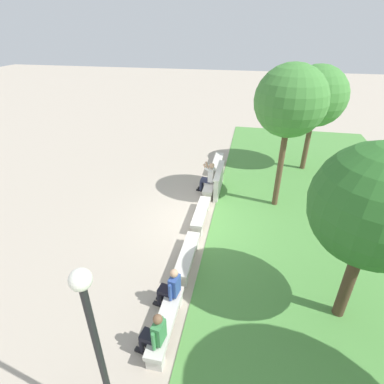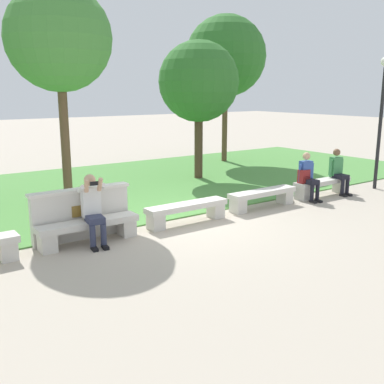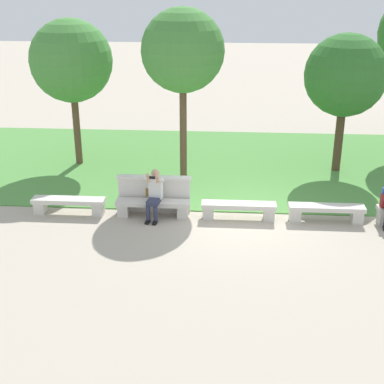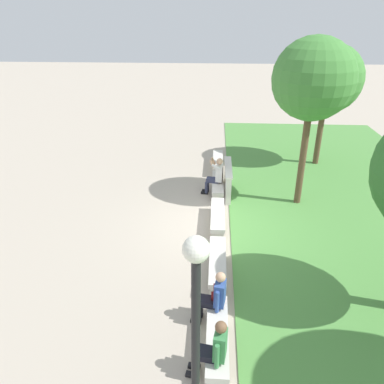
{
  "view_description": "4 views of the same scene",
  "coord_description": "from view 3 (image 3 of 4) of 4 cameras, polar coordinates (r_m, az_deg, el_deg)",
  "views": [
    {
      "loc": [
        8.8,
        1.48,
        6.23
      ],
      "look_at": [
        -0.53,
        -0.44,
        0.85
      ],
      "focal_mm": 28.0,
      "sensor_mm": 36.0,
      "label": 1
    },
    {
      "loc": [
        -5.4,
        -7.77,
        2.84
      ],
      "look_at": [
        -0.14,
        -0.38,
        0.79
      ],
      "focal_mm": 42.0,
      "sensor_mm": 36.0,
      "label": 2
    },
    {
      "loc": [
        -0.33,
        -12.9,
        5.98
      ],
      "look_at": [
        -1.19,
        -0.66,
        1.0
      ],
      "focal_mm": 50.0,
      "sensor_mm": 36.0,
      "label": 3
    },
    {
      "loc": [
        9.63,
        -0.14,
        5.71
      ],
      "look_at": [
        -0.26,
        -0.77,
        0.97
      ],
      "focal_mm": 35.0,
      "sensor_mm": 36.0,
      "label": 4
    }
  ],
  "objects": [
    {
      "name": "backrest_wall_with_plaque",
      "position": [
        14.46,
        -4.04,
        -0.17
      ],
      "size": [
        1.99,
        0.24,
        1.01
      ],
      "color": "beige",
      "rests_on": "ground"
    },
    {
      "name": "ground_plane",
      "position": [
        14.23,
        4.96,
        -2.85
      ],
      "size": [
        80.0,
        80.0,
        0.0
      ],
      "primitive_type": "plane",
      "color": "#B2A593"
    },
    {
      "name": "tree_left_background",
      "position": [
        15.73,
        -1.0,
        14.78
      ],
      "size": [
        2.41,
        2.41,
        5.21
      ],
      "color": "brown",
      "rests_on": "ground"
    },
    {
      "name": "person_photographer",
      "position": [
        13.99,
        -4.01,
        0.01
      ],
      "size": [
        0.51,
        0.76,
        1.32
      ],
      "color": "black",
      "rests_on": "ground"
    },
    {
      "name": "bench_main",
      "position": [
        14.72,
        -13.01,
        -1.21
      ],
      "size": [
        1.96,
        0.4,
        0.45
      ],
      "color": "beige",
      "rests_on": "ground"
    },
    {
      "name": "bench_far",
      "position": [
        14.34,
        14.14,
        -1.96
      ],
      "size": [
        1.96,
        0.4,
        0.45
      ],
      "color": "beige",
      "rests_on": "ground"
    },
    {
      "name": "bench_mid",
      "position": [
        14.1,
        5.0,
        -1.75
      ],
      "size": [
        1.96,
        0.4,
        0.45
      ],
      "color": "beige",
      "rests_on": "ground"
    },
    {
      "name": "grass_strip",
      "position": [
        18.29,
        4.82,
        2.98
      ],
      "size": [
        23.06,
        8.0,
        0.03
      ],
      "primitive_type": "cube",
      "color": "#518E42",
      "rests_on": "ground"
    },
    {
      "name": "bench_near",
      "position": [
        14.23,
        -4.2,
        -1.49
      ],
      "size": [
        1.96,
        0.4,
        0.45
      ],
      "color": "beige",
      "rests_on": "ground"
    },
    {
      "name": "tree_far_back",
      "position": [
        17.51,
        16.06,
        11.82
      ],
      "size": [
        2.55,
        2.55,
        4.4
      ],
      "color": "#4C3826",
      "rests_on": "ground"
    },
    {
      "name": "tree_right_background",
      "position": [
        17.91,
        -12.76,
        13.45
      ],
      "size": [
        2.64,
        2.64,
        4.79
      ],
      "color": "brown",
      "rests_on": "ground"
    }
  ]
}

